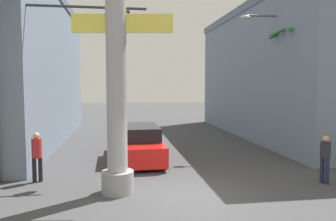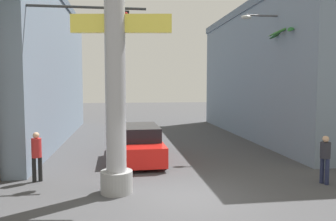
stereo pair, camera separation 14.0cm
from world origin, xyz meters
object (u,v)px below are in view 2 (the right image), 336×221
object	(u,v)px
neon_sign_pole	(115,21)
street_lamp	(275,69)
traffic_light_mast	(50,56)
pedestrian_by_sign	(325,156)
pedestrian_curb_left	(37,153)
car_lead	(138,143)
palm_tree_near_right	(296,77)

from	to	relation	value
neon_sign_pole	street_lamp	distance (m)	9.61
neon_sign_pole	traffic_light_mast	bearing A→B (deg)	134.69
neon_sign_pole	pedestrian_by_sign	size ratio (longest dim) A/B	6.32
pedestrian_curb_left	traffic_light_mast	bearing A→B (deg)	67.19
neon_sign_pole	pedestrian_curb_left	distance (m)	5.41
pedestrian_curb_left	car_lead	bearing A→B (deg)	39.17
pedestrian_curb_left	pedestrian_by_sign	xyz separation A→B (m)	(9.88, -1.66, -0.05)
traffic_light_mast	car_lead	size ratio (longest dim) A/B	1.23
car_lead	palm_tree_near_right	size ratio (longest dim) A/B	0.82
street_lamp	traffic_light_mast	size ratio (longest dim) A/B	1.09
street_lamp	palm_tree_near_right	xyz separation A→B (m)	(0.65, -0.84, -0.42)
car_lead	pedestrian_curb_left	xyz separation A→B (m)	(-3.67, -2.99, 0.29)
neon_sign_pole	traffic_light_mast	xyz separation A→B (m)	(-2.44, 2.47, -0.89)
pedestrian_by_sign	neon_sign_pole	bearing A→B (deg)	179.49
street_lamp	pedestrian_by_sign	distance (m)	6.39
pedestrian_curb_left	palm_tree_near_right	bearing A→B (deg)	14.65
car_lead	palm_tree_near_right	bearing A→B (deg)	-0.26
street_lamp	pedestrian_by_sign	world-z (taller)	street_lamp
street_lamp	car_lead	world-z (taller)	street_lamp
pedestrian_by_sign	palm_tree_near_right	bearing A→B (deg)	72.76
palm_tree_near_right	pedestrian_curb_left	distance (m)	12.02
car_lead	palm_tree_near_right	xyz separation A→B (m)	(7.64, -0.03, 3.05)
palm_tree_near_right	pedestrian_by_sign	bearing A→B (deg)	-107.24
car_lead	neon_sign_pole	bearing A→B (deg)	-100.67
palm_tree_near_right	pedestrian_curb_left	xyz separation A→B (m)	(-11.32, -2.96, -2.76)
neon_sign_pole	pedestrian_by_sign	xyz separation A→B (m)	(7.07, -0.06, -4.39)
street_lamp	traffic_light_mast	bearing A→B (deg)	-164.11
palm_tree_near_right	pedestrian_curb_left	bearing A→B (deg)	-165.35
traffic_light_mast	neon_sign_pole	bearing A→B (deg)	-45.31
street_lamp	pedestrian_curb_left	xyz separation A→B (m)	(-10.67, -3.80, -3.18)
neon_sign_pole	car_lead	size ratio (longest dim) A/B	2.03
neon_sign_pole	palm_tree_near_right	bearing A→B (deg)	28.18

